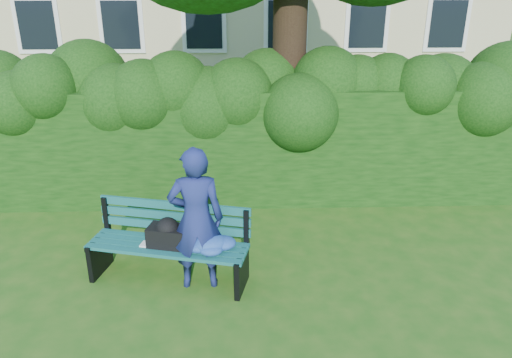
{
  "coord_description": "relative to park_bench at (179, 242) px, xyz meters",
  "views": [
    {
      "loc": [
        -0.2,
        -5.23,
        3.34
      ],
      "look_at": [
        0.0,
        0.6,
        0.95
      ],
      "focal_mm": 35.0,
      "sensor_mm": 36.0,
      "label": 1
    }
  ],
  "objects": [
    {
      "name": "ground",
      "position": [
        0.91,
        0.18,
        -0.5
      ],
      "size": [
        80.0,
        80.0,
        0.0
      ],
      "primitive_type": "plane",
      "color": "#1F5714",
      "rests_on": "ground"
    },
    {
      "name": "hedge",
      "position": [
        0.91,
        2.38,
        0.4
      ],
      "size": [
        10.0,
        1.0,
        1.8
      ],
      "color": "black",
      "rests_on": "ground"
    },
    {
      "name": "park_bench",
      "position": [
        0.0,
        0.0,
        0.0
      ],
      "size": [
        1.92,
        0.97,
        0.89
      ],
      "rotation": [
        0.0,
        0.0,
        -0.24
      ],
      "color": "#0D4043",
      "rests_on": "ground"
    },
    {
      "name": "man_reading",
      "position": [
        0.22,
        -0.1,
        0.34
      ],
      "size": [
        0.64,
        0.44,
        1.68
      ],
      "primitive_type": "imported",
      "rotation": [
        0.0,
        0.0,
        3.2
      ],
      "color": "navy",
      "rests_on": "ground"
    }
  ]
}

